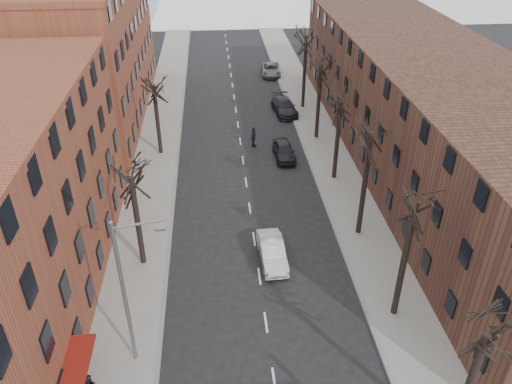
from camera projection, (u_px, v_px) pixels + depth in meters
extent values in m
cube|color=gray|center=(158.00, 148.00, 47.78)|extent=(4.00, 90.00, 0.15)
cube|color=gray|center=(322.00, 142.00, 48.99)|extent=(4.00, 90.00, 0.15)
cube|color=brown|center=(79.00, 51.00, 51.13)|extent=(12.00, 28.00, 14.00)
cube|color=#4C2F23|center=(430.00, 112.00, 42.76)|extent=(12.00, 50.00, 10.00)
cylinder|color=slate|center=(125.00, 297.00, 24.36)|extent=(0.20, 0.20, 9.00)
cylinder|color=slate|center=(136.00, 224.00, 22.17)|extent=(2.39, 0.12, 0.46)
cube|color=slate|center=(160.00, 229.00, 22.40)|extent=(0.50, 0.22, 0.14)
imported|color=silver|center=(272.00, 252.00, 33.34)|extent=(1.79, 4.58, 1.49)
imported|color=black|center=(284.00, 151.00, 45.88)|extent=(1.90, 4.43, 1.49)
imported|color=black|center=(284.00, 106.00, 54.87)|extent=(2.70, 5.57, 1.56)
imported|color=slate|center=(271.00, 70.00, 65.89)|extent=(2.68, 5.26, 1.42)
imported|color=black|center=(254.00, 137.00, 47.76)|extent=(0.91, 1.25, 1.97)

